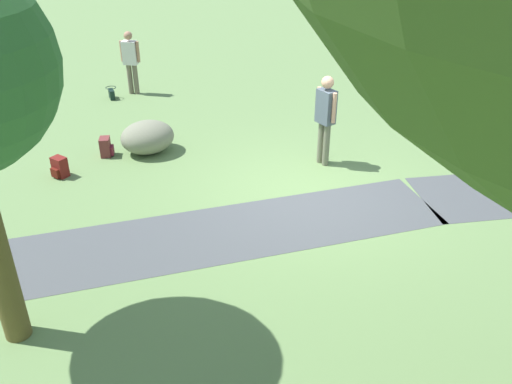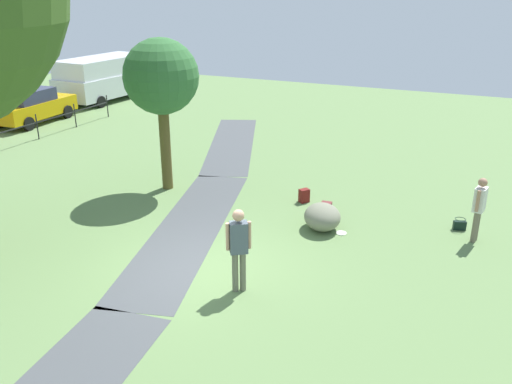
# 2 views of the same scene
# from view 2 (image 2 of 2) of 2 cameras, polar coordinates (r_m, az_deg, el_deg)

# --- Properties ---
(ground_plane) EXTENTS (48.00, 48.00, 0.00)m
(ground_plane) POSITION_cam_2_polar(r_m,az_deg,el_deg) (12.22, -5.83, -8.12)
(ground_plane) COLOR #5F7D49
(footpath_segment_mid) EXTENTS (8.15, 3.69, 0.01)m
(footpath_segment_mid) POSITION_cam_2_polar(r_m,az_deg,el_deg) (14.23, -7.07, -3.71)
(footpath_segment_mid) COLOR #44484B
(footpath_segment_mid) RESTS_ON ground
(footpath_segment_far) EXTENTS (8.02, 4.59, 0.01)m
(footpath_segment_far) POSITION_cam_2_polar(r_m,az_deg,el_deg) (21.60, -2.56, 5.19)
(footpath_segment_far) COLOR #44484B
(footpath_segment_far) RESTS_ON ground
(young_tree_near_path) EXTENTS (2.22, 2.22, 4.57)m
(young_tree_near_path) POSITION_cam_2_polar(r_m,az_deg,el_deg) (16.17, -10.05, 11.82)
(young_tree_near_path) COLOR brown
(young_tree_near_path) RESTS_ON ground
(lawn_boulder) EXTENTS (1.41, 1.33, 0.68)m
(lawn_boulder) POSITION_cam_2_polar(r_m,az_deg,el_deg) (14.00, 7.05, -2.63)
(lawn_boulder) COLOR slate
(lawn_boulder) RESTS_ON ground
(woman_with_handbag) EXTENTS (0.51, 0.30, 1.65)m
(woman_with_handbag) POSITION_cam_2_polar(r_m,az_deg,el_deg) (14.10, 22.62, -1.30)
(woman_with_handbag) COLOR #6A614F
(woman_with_handbag) RESTS_ON ground
(man_near_boulder) EXTENTS (0.40, 0.44, 1.82)m
(man_near_boulder) POSITION_cam_2_polar(r_m,az_deg,el_deg) (10.86, -1.85, -5.56)
(man_near_boulder) COLOR #696B55
(man_near_boulder) RESTS_ON ground
(handbag_on_grass) EXTENTS (0.35, 0.35, 0.31)m
(handbag_on_grass) POSITION_cam_2_polar(r_m,az_deg,el_deg) (14.89, 20.82, -3.27)
(handbag_on_grass) COLOR black
(handbag_on_grass) RESTS_ON ground
(backpack_by_boulder) EXTENTS (0.28, 0.30, 0.40)m
(backpack_by_boulder) POSITION_cam_2_polar(r_m,az_deg,el_deg) (14.85, 7.46, -1.83)
(backpack_by_boulder) COLOR maroon
(backpack_by_boulder) RESTS_ON ground
(spare_backpack_on_lawn) EXTENTS (0.35, 0.35, 0.40)m
(spare_backpack_on_lawn) POSITION_cam_2_polar(r_m,az_deg,el_deg) (15.72, 5.11, -0.40)
(spare_backpack_on_lawn) COLOR maroon
(spare_backpack_on_lawn) RESTS_ON ground
(frisbee_on_grass) EXTENTS (0.27, 0.27, 0.02)m
(frisbee_on_grass) POSITION_cam_2_polar(r_m,az_deg,el_deg) (13.95, 9.04, -4.32)
(frisbee_on_grass) COLOR white
(frisbee_on_grass) RESTS_ON ground
(parked_coupe_black) EXTENTS (4.18, 1.98, 1.56)m
(parked_coupe_black) POSITION_cam_2_polar(r_m,az_deg,el_deg) (26.76, -22.70, 8.48)
(parked_coupe_black) COLOR #C99A0A
(parked_coupe_black) RESTS_ON ground
(delivery_van) EXTENTS (5.58, 2.77, 2.30)m
(delivery_van) POSITION_cam_2_polar(r_m,az_deg,el_deg) (30.98, -15.84, 11.72)
(delivery_van) COLOR silver
(delivery_van) RESTS_ON ground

